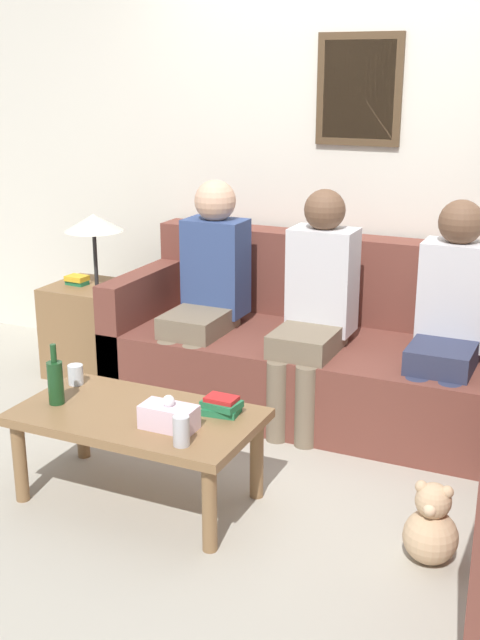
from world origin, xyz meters
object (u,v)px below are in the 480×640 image
(person_middle, at_px, (316,301))
(coffee_table, at_px, (137,425))
(wine_bottle, at_px, (55,381))
(drinking_glass, at_px, (76,375))
(person_right, at_px, (450,315))
(teddy_bear, at_px, (431,528))
(couch_main, at_px, (325,354))
(person_left, at_px, (208,284))

(person_middle, bearing_deg, coffee_table, -109.95)
(coffee_table, bearing_deg, wine_bottle, -170.51)
(drinking_glass, bearing_deg, wine_bottle, -75.29)
(drinking_glass, bearing_deg, person_right, 33.91)
(wine_bottle, relative_size, teddy_bear, 0.82)
(couch_main, xyz_separation_m, drinking_glass, (-0.83, -1.14, 0.15))
(couch_main, distance_m, person_right, 0.78)
(person_right, bearing_deg, wine_bottle, -139.56)
(couch_main, relative_size, person_middle, 1.86)
(person_right, bearing_deg, person_left, -179.46)
(drinking_glass, xyz_separation_m, person_left, (0.18, 1.00, 0.21))
(couch_main, height_order, teddy_bear, couch_main)
(couch_main, bearing_deg, teddy_bear, -55.38)
(coffee_table, xyz_separation_m, person_middle, (0.40, 1.11, 0.31))
(drinking_glass, distance_m, person_right, 1.83)
(coffee_table, xyz_separation_m, person_left, (-0.25, 1.16, 0.32))
(coffee_table, bearing_deg, drinking_glass, 159.51)
(drinking_glass, relative_size, person_left, 0.08)
(wine_bottle, height_order, person_right, person_right)
(coffee_table, distance_m, person_middle, 1.22)
(coffee_table, relative_size, person_right, 0.86)
(wine_bottle, xyz_separation_m, person_left, (0.12, 1.22, 0.16))
(person_left, bearing_deg, person_middle, -4.34)
(person_left, bearing_deg, wine_bottle, -95.69)
(person_right, bearing_deg, person_middle, -174.76)
(person_right, bearing_deg, drinking_glass, -146.09)
(person_left, height_order, teddy_bear, person_left)
(coffee_table, xyz_separation_m, drinking_glass, (-0.43, 0.16, 0.10))
(coffee_table, xyz_separation_m, teddy_bear, (1.26, 0.06, -0.21))
(coffee_table, height_order, teddy_bear, coffee_table)
(wine_bottle, distance_m, person_right, 1.91)
(wine_bottle, xyz_separation_m, person_middle, (0.77, 1.17, 0.15))
(wine_bottle, bearing_deg, teddy_bear, 4.21)
(person_middle, bearing_deg, person_right, 5.24)
(couch_main, relative_size, person_right, 1.89)
(drinking_glass, height_order, person_right, person_right)
(person_middle, xyz_separation_m, teddy_bear, (0.85, -1.05, -0.52))
(drinking_glass, bearing_deg, couch_main, 54.17)
(coffee_table, distance_m, person_right, 1.62)
(teddy_bear, bearing_deg, person_middle, 129.07)
(person_left, distance_m, person_right, 1.33)
(person_middle, bearing_deg, couch_main, 91.51)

